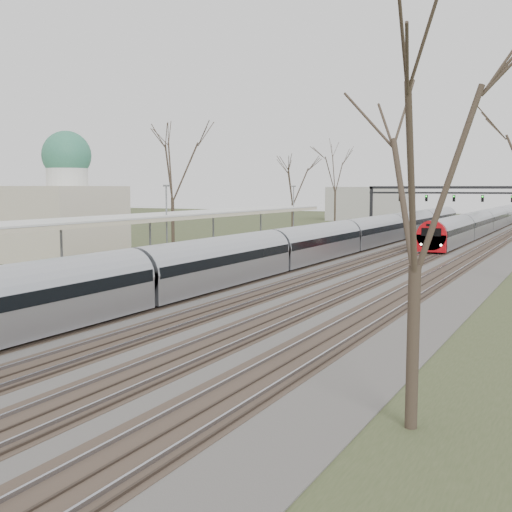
% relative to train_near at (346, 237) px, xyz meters
% --- Properties ---
extents(track_bed, '(24.00, 160.00, 0.22)m').
position_rel_train_near_xyz_m(track_bed, '(2.76, 1.20, -1.42)').
color(track_bed, '#474442').
rests_on(track_bed, ground).
extents(platform, '(3.50, 69.00, 1.00)m').
position_rel_train_near_xyz_m(platform, '(-6.55, -16.30, -0.98)').
color(platform, '#9E9B93').
rests_on(platform, ground).
extents(canopy, '(4.10, 50.00, 3.11)m').
position_rel_train_near_xyz_m(canopy, '(-6.55, -20.81, 2.45)').
color(canopy, slate).
rests_on(canopy, platform).
extents(dome_building, '(10.00, 8.00, 10.30)m').
position_rel_train_near_xyz_m(dome_building, '(-19.21, -15.80, 2.24)').
color(dome_building, beige).
rests_on(dome_building, ground).
extents(signal_gantry, '(21.00, 0.59, 6.08)m').
position_rel_train_near_xyz_m(signal_gantry, '(2.79, 31.19, 3.43)').
color(signal_gantry, black).
rests_on(signal_gantry, ground).
extents(tree_west_far, '(5.50, 5.50, 11.33)m').
position_rel_train_near_xyz_m(tree_west_far, '(-14.50, -5.80, 6.54)').
color(tree_west_far, '#2D231C').
rests_on(tree_west_far, ground).
extents(tree_east_near, '(4.50, 4.50, 9.27)m').
position_rel_train_near_xyz_m(tree_east_near, '(15.50, -38.80, 5.08)').
color(tree_east_near, '#2D231C').
rests_on(tree_east_near, ground).
extents(train_near, '(2.62, 90.21, 3.05)m').
position_rel_train_near_xyz_m(train_near, '(0.00, 0.00, 0.00)').
color(train_near, '#ACAFB6').
rests_on(train_near, ground).
extents(train_far, '(2.62, 60.21, 3.05)m').
position_rel_train_near_xyz_m(train_far, '(7.00, 32.04, 0.00)').
color(train_far, '#ACAFB6').
rests_on(train_far, ground).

